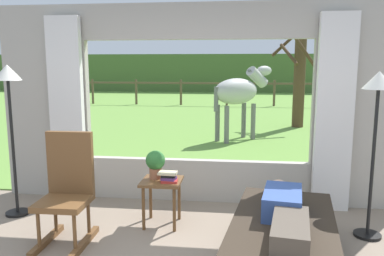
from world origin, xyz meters
name	(u,v)px	position (x,y,z in m)	size (l,w,h in m)	color
back_wall_with_window	(196,107)	(0.00, 2.26, 1.25)	(5.20, 0.12, 2.55)	#ADA599
curtain_panel_left	(67,110)	(-1.69, 2.12, 1.20)	(0.44, 0.10, 2.40)	silver
curtain_panel_right	(334,114)	(1.69, 2.12, 1.20)	(0.44, 0.10, 2.40)	silver
outdoor_pasture_lawn	(226,108)	(0.00, 13.16, 0.01)	(36.00, 21.68, 0.02)	olive
distant_hill_ridge	(232,73)	(0.00, 23.00, 1.20)	(36.00, 2.00, 2.40)	#476330
recliner_sofa	(283,241)	(0.97, 0.67, 0.22)	(1.13, 1.81, 0.42)	black
reclining_person	(285,211)	(0.97, 0.62, 0.52)	(0.42, 1.44, 0.22)	#334C8C
rocking_chair	(67,189)	(-1.16, 0.90, 0.55)	(0.49, 0.69, 1.12)	brown
side_table	(162,188)	(-0.29, 1.40, 0.43)	(0.44, 0.44, 0.52)	brown
potted_plant	(155,163)	(-0.37, 1.46, 0.70)	(0.22, 0.22, 0.32)	#9E6042
book_stack	(168,177)	(-0.20, 1.35, 0.58)	(0.22, 0.16, 0.11)	#B22D28
floor_lamp_left	(9,95)	(-2.09, 1.50, 1.45)	(0.32, 0.32, 1.79)	black
floor_lamp_right	(377,105)	(1.92, 1.36, 1.40)	(0.32, 0.32, 1.73)	black
horse	(239,92)	(0.53, 6.45, 1.16)	(1.55, 1.51, 1.73)	#B2B2AD
pasture_tree	(299,78)	(2.18, 8.60, 1.40)	(1.13, 1.36, 3.01)	#4C3823
pasture_fence_line	(227,89)	(0.00, 14.17, 0.74)	(16.10, 0.10, 1.10)	brown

